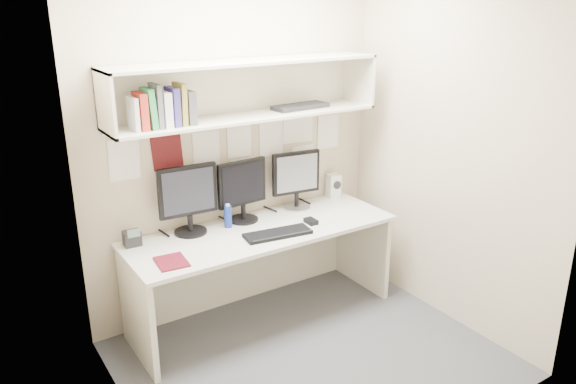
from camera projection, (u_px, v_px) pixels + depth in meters
floor at (312, 358)px, 3.82m from camera, size 2.40×2.00×0.01m
wall_back at (237, 143)px, 4.18m from camera, size 2.40×0.02×2.60m
wall_front at (441, 231)px, 2.60m from camera, size 2.40×0.02×2.60m
wall_left at (118, 216)px, 2.77m from camera, size 0.02×2.00×2.60m
wall_right at (451, 149)px, 4.01m from camera, size 0.02×2.00×2.60m
desk at (262, 273)px, 4.21m from camera, size 2.00×0.70×0.73m
overhead_hutch at (244, 89)px, 3.94m from camera, size 2.00×0.38×0.40m
pinned_papers at (237, 149)px, 4.19m from camera, size 1.92×0.01×0.48m
monitor_left at (188, 197)px, 3.94m from camera, size 0.43×0.23×0.50m
monitor_center at (242, 188)px, 4.17m from camera, size 0.40×0.22×0.47m
monitor_right at (296, 178)px, 4.42m from camera, size 0.40×0.22×0.46m
keyboard at (278, 234)px, 3.97m from camera, size 0.50×0.24×0.02m
mouse at (311, 221)px, 4.18m from camera, size 0.07×0.11×0.03m
speaker at (333, 186)px, 4.72m from camera, size 0.11×0.12×0.20m
blue_bottle at (228, 216)px, 4.09m from camera, size 0.06×0.06×0.18m
maroon_notebook at (172, 262)px, 3.56m from camera, size 0.21×0.24×0.01m
desk_phone at (132, 238)px, 3.80m from camera, size 0.12×0.11×0.14m
book_stack at (163, 108)px, 3.56m from camera, size 0.41×0.17×0.28m
hutch_tray at (300, 106)px, 4.19m from camera, size 0.45×0.19×0.03m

